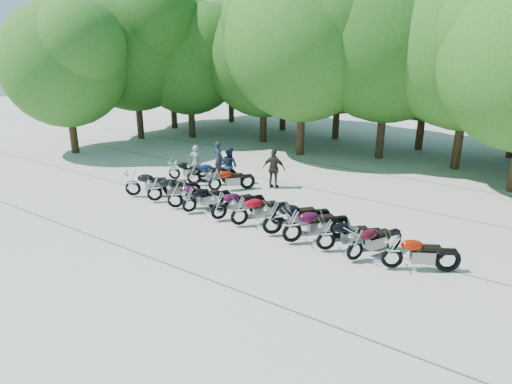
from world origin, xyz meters
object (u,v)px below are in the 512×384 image
Objects in this scene: motorcycle_8 at (326,234)px; motorcycle_6 at (273,217)px; rider_0 at (196,162)px; rider_1 at (229,166)px; motorcycle_3 at (189,199)px; motorcycle_13 at (215,179)px; motorcycle_10 at (393,250)px; rider_3 at (219,158)px; motorcycle_11 at (174,169)px; rider_2 at (274,169)px; motorcycle_12 at (194,172)px; motorcycle_9 at (355,243)px; motorcycle_5 at (239,210)px; motorcycle_2 at (175,195)px; motorcycle_7 at (292,225)px; motorcycle_0 at (133,183)px; motorcycle_4 at (219,205)px; motorcycle_1 at (154,188)px.

motorcycle_6 is at bearing 47.04° from motorcycle_8.
rider_1 is at bearing 165.86° from rider_0.
motorcycle_13 reaches higher than motorcycle_3.
rider_3 reaches higher than motorcycle_10.
motorcycle_11 is 0.98× the size of motorcycle_13.
rider_2 is (1.87, 1.96, 0.32)m from motorcycle_13.
motorcycle_12 is 1.68m from rider_1.
motorcycle_9 is 0.96× the size of motorcycle_12.
motorcycle_2 is at bearing 38.69° from motorcycle_5.
motorcycle_11 is at bearing 30.04° from rider_1.
motorcycle_6 is at bearing 22.86° from motorcycle_9.
motorcycle_7 is 8.78m from motorcycle_11.
rider_2 is 1.10× the size of rider_3.
rider_1 is (2.50, 1.10, 0.30)m from motorcycle_11.
motorcycle_0 is at bearing 24.78° from motorcycle_3.
rider_2 is (-7.04, 4.55, 0.28)m from motorcycle_10.
motorcycle_4 is at bearing 172.33° from motorcycle_13.
motorcycle_8 is 9.55m from rider_0.
motorcycle_2 is 4.88m from rider_2.
motorcycle_10 is at bearing -155.97° from motorcycle_13.
motorcycle_3 is 0.84× the size of motorcycle_6.
motorcycle_1 is at bearing 41.14° from motorcycle_6.
motorcycle_6 is at bearing -153.46° from motorcycle_3.
motorcycle_7 is (5.49, -0.15, 0.06)m from motorcycle_2.
motorcycle_6 is 1.41× the size of rider_1.
rider_0 reaches higher than motorcycle_0.
motorcycle_7 is at bearing -156.14° from motorcycle_4.
rider_0 is (-0.86, 3.56, 0.21)m from motorcycle_1.
rider_0 is at bearing 12.40° from motorcycle_13.
motorcycle_7 is (4.71, -0.12, 0.09)m from motorcycle_3.
rider_2 is at bearing -76.80° from motorcycle_3.
rider_2 reaches higher than motorcycle_6.
motorcycle_12 is at bearing 104.49° from rider_0.
motorcycle_5 is (3.18, 0.03, 0.03)m from motorcycle_2.
motorcycle_2 reaches higher than motorcycle_3.
motorcycle_0 is 1.11× the size of motorcycle_13.
motorcycle_11 is 4.90m from rider_2.
rider_0 is at bearing 25.91° from motorcycle_8.
motorcycle_3 is 5.90m from motorcycle_8.
rider_1 is at bearing -33.67° from motorcycle_2.
motorcycle_2 is 2.22m from motorcycle_4.
motorcycle_3 is at bearing 132.74° from rider_3.
motorcycle_13 is 2.78m from rider_3.
motorcycle_6 is at bearing -153.22° from motorcycle_4.
rider_1 is 2.17m from rider_2.
motorcycle_7 is 5.96m from rider_2.
motorcycle_5 reaches higher than motorcycle_1.
motorcycle_13 is (-7.80, 2.73, -0.03)m from motorcycle_9.
motorcycle_10 is at bearing -127.18° from motorcycle_0.
motorcycle_2 and motorcycle_9 have the same top height.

